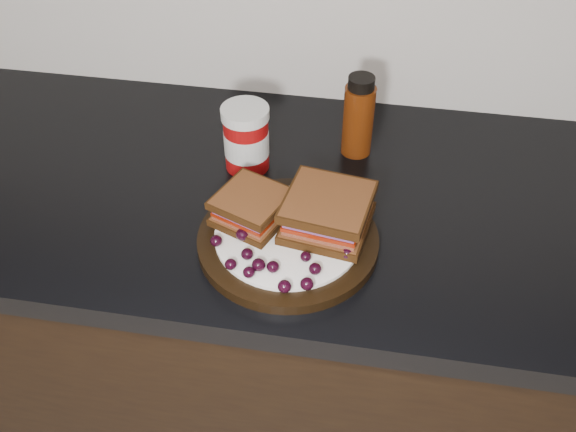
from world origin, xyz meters
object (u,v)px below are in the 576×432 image
at_px(sandwich_left, 252,207).
at_px(condiment_jar, 246,138).
at_px(oil_bottle, 358,116).
at_px(plate, 288,240).

xyz_separation_m(sandwich_left, condiment_jar, (-0.04, 0.16, 0.01)).
distance_m(sandwich_left, condiment_jar, 0.16).
bearing_deg(oil_bottle, plate, -107.51).
height_order(condiment_jar, oil_bottle, oil_bottle).
bearing_deg(sandwich_left, condiment_jar, 127.13).
bearing_deg(oil_bottle, condiment_jar, -157.66).
xyz_separation_m(sandwich_left, oil_bottle, (0.14, 0.23, 0.03)).
bearing_deg(plate, sandwich_left, 158.75).
height_order(plate, oil_bottle, oil_bottle).
xyz_separation_m(plate, sandwich_left, (-0.06, 0.02, 0.04)).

